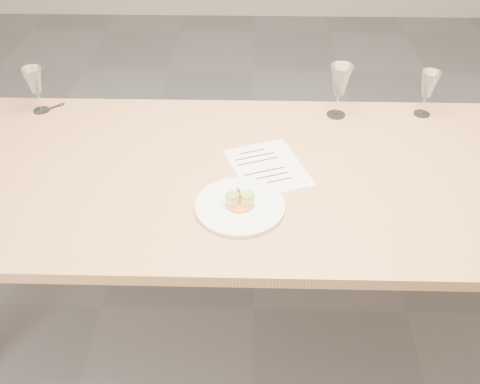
{
  "coord_description": "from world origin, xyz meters",
  "views": [
    {
      "loc": [
        -0.02,
        -1.5,
        1.86
      ],
      "look_at": [
        -0.05,
        -0.18,
        0.8
      ],
      "focal_mm": 40.0,
      "sensor_mm": 36.0,
      "label": 1
    }
  ],
  "objects_px": {
    "wine_glass_1": "(340,81)",
    "dinner_plate": "(240,205)",
    "dining_table": "(256,186)",
    "wine_glass_0": "(34,82)",
    "recipe_sheet": "(268,167)",
    "ballpoint_pen": "(51,108)",
    "wine_glass_2": "(428,85)"
  },
  "relations": [
    {
      "from": "ballpoint_pen",
      "to": "wine_glass_0",
      "type": "bearing_deg",
      "value": 159.91
    },
    {
      "from": "wine_glass_0",
      "to": "wine_glass_1",
      "type": "relative_size",
      "value": 0.87
    },
    {
      "from": "dining_table",
      "to": "wine_glass_1",
      "type": "distance_m",
      "value": 0.55
    },
    {
      "from": "wine_glass_1",
      "to": "dinner_plate",
      "type": "bearing_deg",
      "value": -122.37
    },
    {
      "from": "wine_glass_2",
      "to": "wine_glass_0",
      "type": "bearing_deg",
      "value": -179.66
    },
    {
      "from": "dining_table",
      "to": "ballpoint_pen",
      "type": "bearing_deg",
      "value": 154.23
    },
    {
      "from": "wine_glass_0",
      "to": "wine_glass_2",
      "type": "bearing_deg",
      "value": 0.34
    },
    {
      "from": "dinner_plate",
      "to": "wine_glass_2",
      "type": "relative_size",
      "value": 1.55
    },
    {
      "from": "dinner_plate",
      "to": "wine_glass_1",
      "type": "bearing_deg",
      "value": 57.63
    },
    {
      "from": "ballpoint_pen",
      "to": "wine_glass_2",
      "type": "relative_size",
      "value": 0.52
    },
    {
      "from": "ballpoint_pen",
      "to": "wine_glass_0",
      "type": "distance_m",
      "value": 0.13
    },
    {
      "from": "dinner_plate",
      "to": "ballpoint_pen",
      "type": "relative_size",
      "value": 2.95
    },
    {
      "from": "recipe_sheet",
      "to": "dinner_plate",
      "type": "bearing_deg",
      "value": -132.5
    },
    {
      "from": "wine_glass_2",
      "to": "ballpoint_pen",
      "type": "bearing_deg",
      "value": 179.83
    },
    {
      "from": "ballpoint_pen",
      "to": "wine_glass_2",
      "type": "distance_m",
      "value": 1.52
    },
    {
      "from": "recipe_sheet",
      "to": "dining_table",
      "type": "bearing_deg",
      "value": -169.75
    },
    {
      "from": "recipe_sheet",
      "to": "ballpoint_pen",
      "type": "relative_size",
      "value": 3.7
    },
    {
      "from": "dining_table",
      "to": "dinner_plate",
      "type": "relative_size",
      "value": 8.31
    },
    {
      "from": "recipe_sheet",
      "to": "wine_glass_0",
      "type": "height_order",
      "value": "wine_glass_0"
    },
    {
      "from": "wine_glass_0",
      "to": "dining_table",
      "type": "bearing_deg",
      "value": -24.16
    },
    {
      "from": "wine_glass_1",
      "to": "recipe_sheet",
      "type": "bearing_deg",
      "value": -127.72
    },
    {
      "from": "dining_table",
      "to": "dinner_plate",
      "type": "distance_m",
      "value": 0.22
    },
    {
      "from": "ballpoint_pen",
      "to": "wine_glass_0",
      "type": "height_order",
      "value": "wine_glass_0"
    },
    {
      "from": "dinner_plate",
      "to": "wine_glass_0",
      "type": "distance_m",
      "value": 1.03
    },
    {
      "from": "wine_glass_0",
      "to": "wine_glass_1",
      "type": "xyz_separation_m",
      "value": [
        1.2,
        -0.01,
        0.02
      ]
    },
    {
      "from": "recipe_sheet",
      "to": "ballpoint_pen",
      "type": "bearing_deg",
      "value": 136.18
    },
    {
      "from": "wine_glass_0",
      "to": "recipe_sheet",
      "type": "bearing_deg",
      "value": -21.97
    },
    {
      "from": "recipe_sheet",
      "to": "wine_glass_2",
      "type": "relative_size",
      "value": 1.94
    },
    {
      "from": "dinner_plate",
      "to": "recipe_sheet",
      "type": "height_order",
      "value": "dinner_plate"
    },
    {
      "from": "ballpoint_pen",
      "to": "wine_glass_2",
      "type": "xyz_separation_m",
      "value": [
        1.52,
        -0.0,
        0.13
      ]
    },
    {
      "from": "wine_glass_2",
      "to": "wine_glass_1",
      "type": "bearing_deg",
      "value": -177.51
    },
    {
      "from": "ballpoint_pen",
      "to": "wine_glass_0",
      "type": "relative_size",
      "value": 0.52
    }
  ]
}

